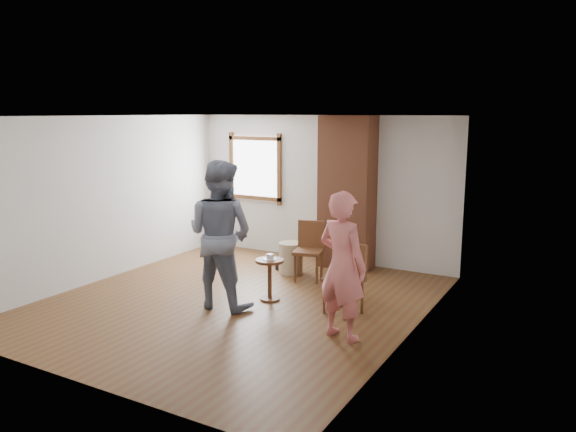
# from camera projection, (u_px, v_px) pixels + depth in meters

# --- Properties ---
(ground) EXTENTS (5.50, 5.50, 0.00)m
(ground) POSITION_uv_depth(u_px,v_px,m) (236.00, 302.00, 7.95)
(ground) COLOR brown
(ground) RESTS_ON ground
(room_shell) EXTENTS (5.04, 5.52, 2.62)m
(room_shell) POSITION_uv_depth(u_px,v_px,m) (254.00, 171.00, 8.17)
(room_shell) COLOR silver
(room_shell) RESTS_ON ground
(brick_chimney) EXTENTS (0.90, 0.50, 2.60)m
(brick_chimney) POSITION_uv_depth(u_px,v_px,m) (347.00, 193.00, 9.57)
(brick_chimney) COLOR #975335
(brick_chimney) RESTS_ON ground
(stoneware_crock) EXTENTS (0.40, 0.40, 0.52)m
(stoneware_crock) POSITION_uv_depth(u_px,v_px,m) (291.00, 258.00, 9.36)
(stoneware_crock) COLOR tan
(stoneware_crock) RESTS_ON ground
(dark_pot) EXTENTS (0.21, 0.21, 0.17)m
(dark_pot) POSITION_uv_depth(u_px,v_px,m) (280.00, 264.00, 9.60)
(dark_pot) COLOR black
(dark_pot) RESTS_ON ground
(dining_chair_left) EXTENTS (0.53, 0.53, 0.94)m
(dining_chair_left) POSITION_uv_depth(u_px,v_px,m) (310.00, 247.00, 8.98)
(dining_chair_left) COLOR brown
(dining_chair_left) RESTS_ON ground
(dining_chair_right) EXTENTS (0.54, 0.54, 0.94)m
(dining_chair_right) POSITION_uv_depth(u_px,v_px,m) (347.00, 275.00, 7.46)
(dining_chair_right) COLOR brown
(dining_chair_right) RESTS_ON ground
(side_table) EXTENTS (0.40, 0.40, 0.60)m
(side_table) POSITION_uv_depth(u_px,v_px,m) (270.00, 273.00, 7.97)
(side_table) COLOR brown
(side_table) RESTS_ON ground
(cake_plate) EXTENTS (0.18, 0.18, 0.01)m
(cake_plate) POSITION_uv_depth(u_px,v_px,m) (270.00, 259.00, 7.94)
(cake_plate) COLOR white
(cake_plate) RESTS_ON side_table
(cake_slice) EXTENTS (0.08, 0.07, 0.06)m
(cake_slice) POSITION_uv_depth(u_px,v_px,m) (270.00, 257.00, 7.93)
(cake_slice) COLOR white
(cake_slice) RESTS_ON cake_plate
(man) EXTENTS (1.01, 0.80, 2.03)m
(man) POSITION_uv_depth(u_px,v_px,m) (220.00, 234.00, 7.62)
(man) COLOR #131B34
(man) RESTS_ON ground
(person_pink) EXTENTS (0.73, 0.57, 1.77)m
(person_pink) POSITION_uv_depth(u_px,v_px,m) (342.00, 266.00, 6.55)
(person_pink) COLOR #E87574
(person_pink) RESTS_ON ground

